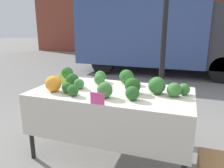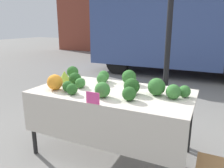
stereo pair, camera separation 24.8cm
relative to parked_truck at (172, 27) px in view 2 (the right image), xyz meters
The scene contains 21 objects.
ground_plane 5.29m from the parked_truck, 86.75° to the right, with size 40.00×40.00×0.00m, color gray.
tent_pole 4.51m from the parked_truck, 80.21° to the right, with size 0.07×0.07×2.35m.
parked_truck is the anchor object (origin of this frame).
market_table 5.20m from the parked_truck, 86.80° to the right, with size 1.81×0.95×0.80m.
orange_cauliflower 5.35m from the parked_truck, 93.55° to the right, with size 0.18×0.18×0.18m.
romanesco_head 5.02m from the parked_truck, 95.33° to the right, with size 0.18×0.18×0.14m.
broccoli_head_0 4.76m from the parked_truck, 85.65° to the right, with size 0.18×0.18×0.18m.
broccoli_head_1 4.90m from the parked_truck, 89.46° to the right, with size 0.14×0.14×0.14m.
broccoli_head_2 5.17m from the parked_truck, 91.16° to the right, with size 0.12×0.12×0.12m.
broccoli_head_3 5.11m from the parked_truck, 81.09° to the right, with size 0.19×0.19×0.19m.
broccoli_head_4 5.42m from the parked_truck, 90.44° to the right, with size 0.12×0.12×0.12m.
broccoli_head_5 5.19m from the parked_truck, 79.13° to the right, with size 0.15×0.15×0.15m.
broccoli_head_6 5.37m from the parked_truck, 86.81° to the right, with size 0.16×0.16×0.16m.
broccoli_head_7 5.37m from the parked_truck, 83.71° to the right, with size 0.14×0.14×0.14m.
broccoli_head_8 5.15m from the parked_truck, 84.02° to the right, with size 0.18×0.18×0.18m.
broccoli_head_9 4.79m from the parked_truck, 96.00° to the right, with size 0.17×0.17×0.17m.
broccoli_head_10 5.35m from the parked_truck, 91.65° to the right, with size 0.12×0.12×0.12m.
broccoli_head_11 5.11m from the parked_truck, 77.84° to the right, with size 0.13×0.13×0.13m.
broccoli_head_12 5.08m from the parked_truck, 92.68° to the right, with size 0.16×0.16×0.16m.
broccoli_head_13 4.77m from the parked_truck, 89.95° to the right, with size 0.15×0.15×0.15m.
price_sign 5.58m from the parked_truck, 86.88° to the right, with size 0.14×0.01×0.12m.
Camera 2 is at (1.02, -2.17, 1.53)m, focal length 35.00 mm.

